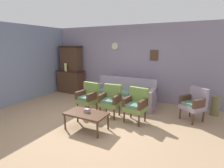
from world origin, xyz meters
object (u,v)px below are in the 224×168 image
Objects in this scene: book_stack_on_table at (87,111)px; floor_vase_by_wall at (215,106)px; floral_couch at (124,96)px; coffee_table at (86,115)px; armchair_near_cabinet at (136,104)px; wingback_chair_by_fireplace at (194,103)px; side_cabinet at (71,81)px; armchair_by_doorway at (111,99)px; armchair_row_middle at (88,96)px; vase_on_cabinet at (66,67)px.

book_stack_on_table is 0.26× the size of floor_vase_by_wall.
floral_couch is 2.06× the size of coffee_table.
armchair_near_cabinet is 0.90× the size of coffee_table.
wingback_chair_by_fireplace reaches higher than coffee_table.
armchair_near_cabinet is at bearing 45.96° from book_stack_on_table.
side_cabinet is at bearing 170.90° from wingback_chair_by_fireplace.
floral_couch reaches higher than coffee_table.
floor_vase_by_wall is at bearing 51.40° from wingback_chair_by_fireplace.
floral_couch is (2.72, -0.52, -0.14)m from side_cabinet.
side_cabinet is 3.14m from armchair_by_doorway.
armchair_near_cabinet is at bearing 46.95° from coffee_table.
side_cabinet is 1.28× the size of armchair_row_middle.
armchair_row_middle is at bearing -155.94° from floor_vase_by_wall.
wingback_chair_by_fireplace is (2.13, -0.26, 0.17)m from floral_couch.
book_stack_on_table is (0.59, -0.89, -0.03)m from armchair_row_middle.
coffee_table is 3.69m from floor_vase_by_wall.
wingback_chair_by_fireplace is at bearing -6.86° from vase_on_cabinet.
side_cabinet reaches higher than floral_couch.
book_stack_on_table is (-2.24, -1.72, -0.03)m from wingback_chair_by_fireplace.
floral_couch is at bearing -171.09° from floor_vase_by_wall.
wingback_chair_by_fireplace reaches higher than book_stack_on_table.
armchair_by_doorway is 0.76m from armchair_near_cabinet.
side_cabinet is at bearing 178.94° from floor_vase_by_wall.
armchair_by_doorway is 1.62× the size of floor_vase_by_wall.
side_cabinet is at bearing 169.20° from floral_couch.
floral_couch is at bearing 91.31° from armchair_by_doorway.
floor_vase_by_wall is at bearing 40.72° from book_stack_on_table.
wingback_chair_by_fireplace is at bearing 16.32° from armchair_row_middle.
armchair_by_doorway is 6.29× the size of book_stack_on_table.
vase_on_cabinet is 5.53m from floor_vase_by_wall.
side_cabinet is 3.47× the size of vase_on_cabinet.
armchair_row_middle is 1.00× the size of armchair_near_cabinet.
wingback_chair_by_fireplace is 0.90× the size of coffee_table.
side_cabinet reaches higher than armchair_by_doorway.
coffee_table is at bearing -44.10° from side_cabinet.
armchair_row_middle is (-0.70, -1.09, 0.17)m from floral_couch.
coffee_table is (2.61, -2.53, -0.09)m from side_cabinet.
armchair_near_cabinet reaches higher than book_stack_on_table.
armchair_row_middle is 1.00× the size of armchair_by_doorway.
floral_couch reaches higher than book_stack_on_table.
armchair_by_doorway and wingback_chair_by_fireplace have the same top height.
floor_vase_by_wall reaches higher than book_stack_on_table.
armchair_by_doorway is at bearing 82.30° from coffee_table.
vase_on_cabinet is 5.00m from wingback_chair_by_fireplace.
book_stack_on_table is at bearing -56.57° from armchair_row_middle.
armchair_near_cabinet is (0.79, -1.05, 0.17)m from floral_couch.
floor_vase_by_wall reaches higher than coffee_table.
armchair_by_doorway is at bearing -29.26° from side_cabinet.
book_stack_on_table is (-0.00, 0.03, 0.09)m from coffee_table.
vase_on_cabinet reaches higher than floral_couch.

